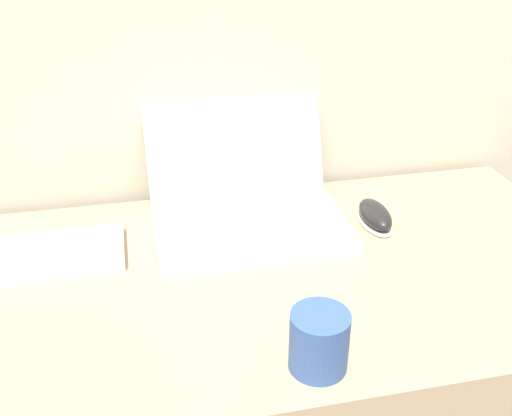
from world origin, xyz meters
The scene contains 4 objects.
laptop centered at (0.03, 0.49, 0.82)m, with size 0.36×0.32×0.20m.
drink_cup centered at (0.05, 0.07, 0.82)m, with size 0.08×0.08×0.09m.
computer_mouse centered at (0.27, 0.41, 0.79)m, with size 0.05×0.11×0.04m.
external_keyboard centered at (-0.39, 0.42, 0.78)m, with size 0.37×0.13×0.02m.
Camera 1 is at (-0.16, -0.51, 1.35)m, focal length 42.00 mm.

